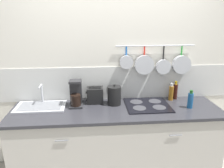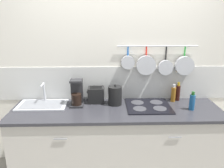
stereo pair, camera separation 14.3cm
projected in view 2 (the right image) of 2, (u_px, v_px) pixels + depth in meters
The scene contains 11 objects.
wall_back at pixel (116, 71), 2.84m from camera, with size 7.20×0.15×2.60m.
cabinet_base at pixel (116, 143), 2.73m from camera, with size 2.46×0.65×0.86m.
countertop at pixel (117, 111), 2.60m from camera, with size 2.50×0.68×0.03m.
sink_basin at pixel (43, 104), 2.71m from camera, with size 0.59×0.35×0.25m.
coffee_maker at pixel (77, 95), 2.68m from camera, with size 0.16×0.18×0.33m.
toaster at pixel (96, 95), 2.78m from camera, with size 0.22×0.16×0.20m.
kettle at pixel (115, 95), 2.71m from camera, with size 0.17×0.17×0.26m.
cooktop at pixel (148, 106), 2.68m from camera, with size 0.53×0.49×0.01m.
bottle_olive_oil at pixel (173, 94), 2.81m from camera, with size 0.06×0.06×0.23m.
bottle_dish_soap at pixel (178, 92), 2.84m from camera, with size 0.06×0.06×0.24m.
bottle_cooking_wine at pixel (192, 102), 2.56m from camera, with size 0.06×0.06×0.22m.
Camera 2 is at (-0.12, -2.38, 1.95)m, focal length 35.00 mm.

